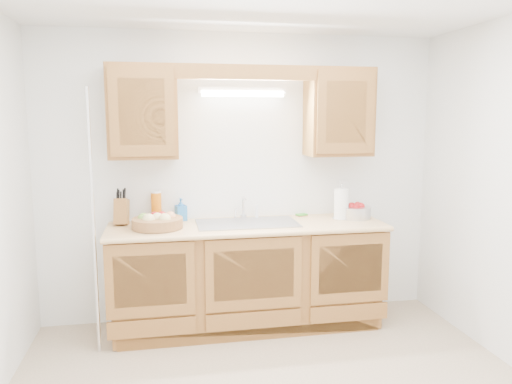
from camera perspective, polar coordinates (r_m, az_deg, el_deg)
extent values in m
cube|color=white|center=(4.42, -1.67, 1.61)|extent=(3.50, 0.02, 2.50)
cube|color=white|center=(1.59, 16.00, -11.38)|extent=(3.50, 0.02, 2.50)
cube|color=olive|center=(4.31, -0.98, -9.63)|extent=(2.20, 0.60, 0.86)
cube|color=#E5BC78|center=(4.18, -0.97, -3.95)|extent=(2.30, 0.63, 0.04)
cube|color=olive|center=(4.17, -12.81, 8.91)|extent=(0.55, 0.33, 0.75)
cube|color=olive|center=(4.44, 9.42, 8.97)|extent=(0.55, 0.33, 0.75)
cube|color=olive|center=(4.10, -1.02, 13.54)|extent=(2.20, 0.05, 0.12)
cylinder|color=white|center=(4.29, -1.50, 11.17)|extent=(0.70, 0.05, 0.05)
cube|color=white|center=(4.32, -1.57, 11.54)|extent=(0.76, 0.06, 0.05)
cube|color=#9E9EA3|center=(4.19, -1.01, -3.59)|extent=(0.84, 0.46, 0.01)
cube|color=#9E9EA3|center=(4.18, -3.86, -4.81)|extent=(0.39, 0.40, 0.16)
cube|color=#9E9EA3|center=(4.25, 1.79, -4.57)|extent=(0.39, 0.40, 0.16)
cylinder|color=silver|center=(4.38, -1.46, -2.83)|extent=(0.06, 0.06, 0.04)
cylinder|color=silver|center=(4.36, -1.46, -1.80)|extent=(0.02, 0.02, 0.16)
cylinder|color=silver|center=(4.30, -1.36, -0.74)|extent=(0.02, 0.12, 0.02)
cylinder|color=white|center=(4.39, 0.09, -2.26)|extent=(0.03, 0.03, 0.12)
cylinder|color=silver|center=(3.88, -18.08, -3.53)|extent=(0.03, 0.03, 2.00)
cube|color=white|center=(4.67, 9.94, 0.62)|extent=(0.08, 0.01, 0.12)
cylinder|color=olive|center=(4.08, -11.19, -3.48)|extent=(0.46, 0.46, 0.08)
sphere|color=#D8C67F|center=(4.03, -12.17, -3.13)|extent=(0.10, 0.10, 0.10)
sphere|color=#D8C67F|center=(4.02, -10.41, -3.11)|extent=(0.10, 0.10, 0.10)
sphere|color=tan|center=(4.12, -9.79, -2.84)|extent=(0.09, 0.09, 0.09)
sphere|color=#AE1317|center=(4.14, -11.51, -2.84)|extent=(0.09, 0.09, 0.09)
sphere|color=#72A53F|center=(4.11, -12.77, -2.96)|extent=(0.09, 0.09, 0.09)
sphere|color=#D8C67F|center=(4.06, -11.20, -3.02)|extent=(0.10, 0.10, 0.10)
sphere|color=#AE1317|center=(4.17, -10.73, -2.74)|extent=(0.09, 0.09, 0.09)
cube|color=olive|center=(4.28, -15.12, -2.21)|extent=(0.13, 0.19, 0.24)
cylinder|color=black|center=(4.24, -15.59, -0.60)|extent=(0.02, 0.04, 0.09)
cylinder|color=black|center=(4.24, -15.20, -0.53)|extent=(0.02, 0.04, 0.09)
cylinder|color=black|center=(4.24, -14.81, -0.47)|extent=(0.02, 0.04, 0.09)
cylinder|color=black|center=(4.28, -15.43, -0.35)|extent=(0.02, 0.04, 0.09)
cylinder|color=black|center=(4.27, -14.91, -0.29)|extent=(0.02, 0.04, 0.09)
cylinder|color=black|center=(4.31, -15.53, -0.19)|extent=(0.02, 0.04, 0.09)
cylinder|color=black|center=(4.30, -14.76, -0.12)|extent=(0.02, 0.04, 0.09)
cylinder|color=#CA650B|center=(4.32, -11.32, -1.72)|extent=(0.10, 0.10, 0.25)
cylinder|color=white|center=(4.30, -11.37, 0.00)|extent=(0.09, 0.09, 0.01)
imported|color=#246EB6|center=(4.35, -8.58, -1.97)|extent=(0.11, 0.11, 0.19)
cube|color=#CC333F|center=(4.53, 5.23, -2.70)|extent=(0.11, 0.09, 0.01)
cube|color=green|center=(4.53, 5.23, -2.60)|extent=(0.11, 0.09, 0.02)
cylinder|color=silver|center=(4.43, 9.68, -3.01)|extent=(0.15, 0.15, 0.01)
cylinder|color=silver|center=(4.41, 9.73, -1.13)|extent=(0.02, 0.02, 0.31)
cylinder|color=white|center=(4.41, 9.72, -1.31)|extent=(0.16, 0.16, 0.26)
sphere|color=silver|center=(4.38, 9.78, 0.84)|extent=(0.02, 0.02, 0.02)
cylinder|color=silver|center=(4.49, 11.24, -2.29)|extent=(0.30, 0.30, 0.11)
sphere|color=#AE1317|center=(4.46, 10.89, -1.64)|extent=(0.07, 0.07, 0.07)
sphere|color=#AE1317|center=(4.51, 11.54, -1.56)|extent=(0.07, 0.07, 0.07)
sphere|color=#AE1317|center=(4.45, 11.42, -1.69)|extent=(0.07, 0.07, 0.07)
sphere|color=#AE1317|center=(4.47, 11.87, -1.65)|extent=(0.07, 0.07, 0.07)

